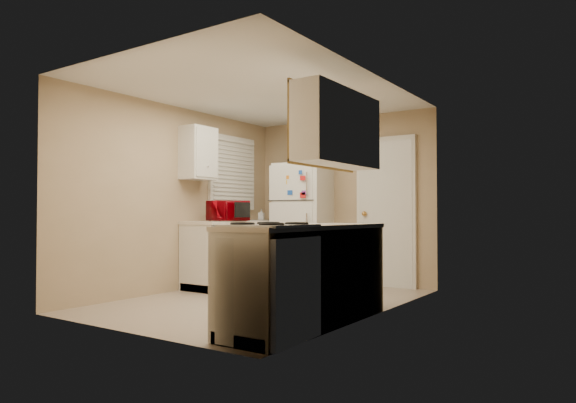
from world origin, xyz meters
The scene contains 19 objects.
floor centered at (0.00, 0.00, 0.00)m, with size 3.80×3.80×0.00m, color #C5B29C.
ceiling centered at (0.00, 0.00, 2.40)m, with size 3.80×3.80×0.00m, color white.
wall_left centered at (-1.40, 0.00, 1.20)m, with size 3.80×3.80×0.00m, color tan.
wall_right centered at (1.40, 0.00, 1.20)m, with size 3.80×3.80×0.00m, color tan.
wall_back centered at (0.00, 1.90, 1.20)m, with size 2.80×2.80×0.00m, color tan.
wall_front centered at (0.00, -1.90, 1.20)m, with size 2.80×2.80×0.00m, color tan.
left_counter centered at (-1.10, 0.90, 0.45)m, with size 0.60×1.80×0.90m, color silver.
dishwasher centered at (-0.81, 0.30, 0.49)m, with size 0.03×0.58×0.72m, color black.
sink centered at (-1.10, 1.05, 0.86)m, with size 0.54×0.74×0.16m, color gray.
microwave centered at (-0.95, 0.47, 1.05)m, with size 0.27×0.49×0.33m, color #88010A.
soap_bottle centered at (-1.15, 1.47, 1.00)m, with size 0.08×0.08×0.17m, color beige.
window_blinds centered at (-1.36, 1.05, 1.60)m, with size 0.10×0.98×1.08m, color silver.
upper_cabinet_left centered at (-1.25, 0.22, 1.80)m, with size 0.30×0.45×0.70m, color silver.
refrigerator centered at (-0.44, 1.56, 0.86)m, with size 0.71×0.69×1.72m, color silver.
cabinet_over_fridge centered at (-0.40, 1.75, 2.00)m, with size 0.70×0.30×0.40m, color silver.
interior_door centered at (0.70, 1.86, 1.02)m, with size 0.86×0.06×2.08m, color silver.
right_counter centered at (1.10, -0.80, 0.45)m, with size 0.60×2.00×0.90m, color silver.
stove centered at (1.15, -1.45, 0.41)m, with size 0.55×0.68×0.83m, color silver.
upper_cabinet_right centered at (1.25, -0.50, 1.80)m, with size 0.30×1.20×0.70m, color silver.
Camera 1 is at (3.55, -4.72, 1.00)m, focal length 32.00 mm.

